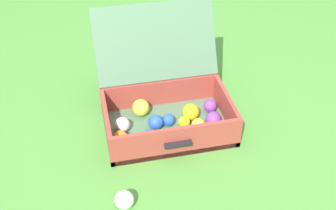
# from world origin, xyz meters

# --- Properties ---
(ground_plane) EXTENTS (16.00, 16.00, 0.00)m
(ground_plane) POSITION_xyz_m (0.00, 0.00, 0.00)
(ground_plane) COLOR #4C8C38
(open_suitcase) EXTENTS (0.54, 0.54, 0.45)m
(open_suitcase) POSITION_xyz_m (-0.09, 0.09, 0.10)
(open_suitcase) COLOR #4C7051
(open_suitcase) RESTS_ON ground
(stray_ball_on_grass) EXTENTS (0.07, 0.07, 0.07)m
(stray_ball_on_grass) POSITION_xyz_m (-0.34, -0.35, 0.04)
(stray_ball_on_grass) COLOR white
(stray_ball_on_grass) RESTS_ON ground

